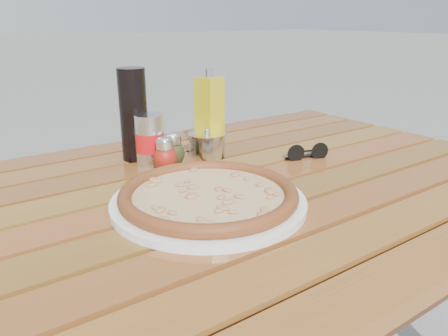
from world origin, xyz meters
TOP-DOWN VIEW (x-y plane):
  - table at (0.00, -0.00)m, footprint 1.40×0.90m
  - plate at (-0.10, -0.07)m, footprint 0.37×0.37m
  - pizza at (-0.10, -0.07)m, footprint 0.36×0.36m
  - pepper_shaker at (-0.07, 0.15)m, footprint 0.06×0.06m
  - oregano_shaker at (-0.04, 0.17)m, footprint 0.06×0.06m
  - dark_bottle at (-0.08, 0.27)m, footprint 0.09×0.09m
  - soda_can at (-0.08, 0.21)m, footprint 0.09×0.09m
  - olive_oil_cruet at (0.10, 0.23)m, footprint 0.07×0.07m
  - parmesan_tin at (0.07, 0.19)m, footprint 0.10×0.10m
  - sunglasses at (0.26, 0.03)m, footprint 0.11×0.05m

SIDE VIEW (x-z plane):
  - table at x=0.00m, z-range 0.30..1.05m
  - plate at x=-0.10m, z-range 0.75..0.76m
  - sunglasses at x=0.26m, z-range 0.74..0.79m
  - pizza at x=-0.10m, z-range 0.76..0.79m
  - parmesan_tin at x=0.07m, z-range 0.74..0.82m
  - pepper_shaker at x=-0.07m, z-range 0.75..0.83m
  - oregano_shaker at x=-0.04m, z-range 0.75..0.83m
  - soda_can at x=-0.08m, z-range 0.75..0.87m
  - olive_oil_cruet at x=0.10m, z-range 0.74..0.95m
  - dark_bottle at x=-0.08m, z-range 0.75..0.97m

